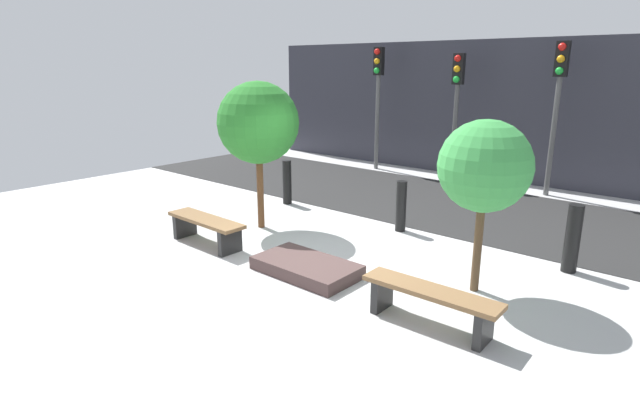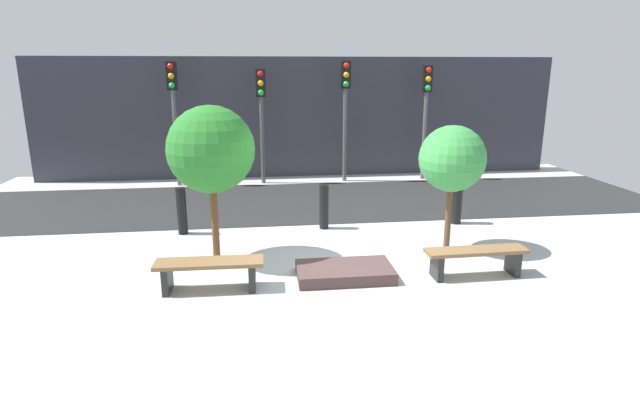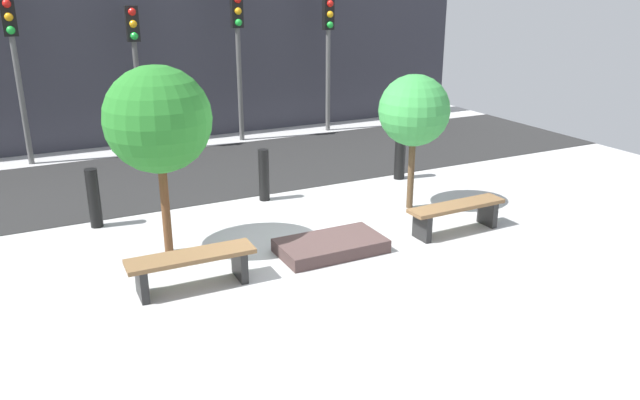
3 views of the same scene
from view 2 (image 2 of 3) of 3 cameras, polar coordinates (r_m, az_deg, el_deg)
name	(u,v)px [view 2 (image 2 of 3)]	position (r m, az deg, el deg)	size (l,w,h in m)	color
ground_plane	(344,277)	(8.36, 2.81, -8.78)	(18.00, 18.00, 0.00)	#B3B3B3
road_strip	(313,201)	(12.94, -0.86, -0.12)	(18.00, 4.05, 0.01)	#262626
building_facade	(301,117)	(15.96, -2.22, 9.43)	(16.20, 0.50, 3.69)	#33333D
bench_left	(210,269)	(7.95, -12.50, -7.74)	(1.67, 0.47, 0.48)	black
bench_right	(476,257)	(8.65, 17.39, -6.22)	(1.70, 0.41, 0.48)	black
planter_bed	(345,272)	(8.30, 2.84, -8.22)	(1.57, 0.87, 0.20)	#4A3634
tree_behind_left_bench	(211,150)	(8.75, -12.36, 5.61)	(1.50, 1.50, 2.75)	brown
tree_behind_right_bench	(452,159)	(9.42, 14.88, 4.54)	(1.22, 1.22, 2.36)	#513B25
bollard_far_left	(182,211)	(10.67, -15.52, -1.22)	(0.20, 0.20, 0.98)	black
bollard_left	(324,207)	(10.64, 0.46, -0.80)	(0.19, 0.19, 0.96)	black
bollard_center	(457,201)	(11.38, 15.41, -0.06)	(0.22, 0.22, 1.05)	black
traffic_light_west	(173,101)	(14.95, -16.41, 10.78)	(0.28, 0.27, 3.52)	#585858
traffic_light_mid_west	(261,105)	(14.78, -6.73, 10.71)	(0.28, 0.27, 3.32)	#4D4D4D
traffic_light_mid_east	(345,99)	(14.99, 2.92, 11.41)	(0.28, 0.27, 3.55)	#535353
traffic_light_east	(426,101)	(15.61, 12.05, 10.96)	(0.28, 0.27, 3.42)	#5B5B5B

